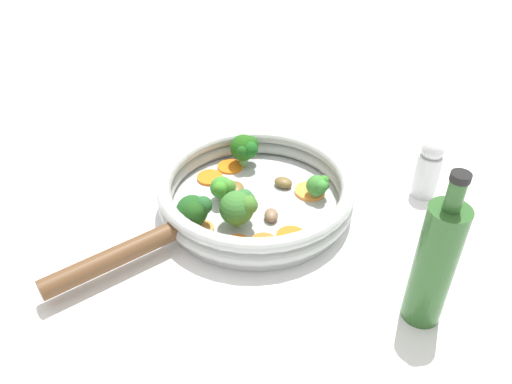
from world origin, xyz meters
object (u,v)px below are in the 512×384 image
Objects in this scene: mushroom_piece_0 at (283,182)px; salt_shaker at (428,168)px; carrot_slice_5 at (230,166)px; carrot_slice_0 at (310,191)px; broccoli_floret_0 at (194,210)px; mushroom_piece_2 at (238,201)px; mushroom_piece_1 at (236,188)px; mushroom_piece_3 at (270,216)px; broccoli_floret_4 at (240,206)px; carrot_slice_3 at (264,243)px; oil_bottle at (435,263)px; carrot_slice_6 at (291,237)px; carrot_slice_4 at (201,229)px; broccoli_floret_2 at (223,188)px; carrot_slice_1 at (210,178)px; skillet at (256,204)px; broccoli_floret_3 at (318,186)px; carrot_slice_2 at (236,247)px; broccoli_floret_1 at (245,148)px.

salt_shaker is at bearing 154.22° from mushroom_piece_0.
carrot_slice_0 is at bearing 125.22° from carrot_slice_5.
broccoli_floret_0 is 0.08m from mushroom_piece_2.
broccoli_floret_0 reaches higher than mushroom_piece_1.
mushroom_piece_3 reaches higher than carrot_slice_5.
broccoli_floret_4 reaches higher than mushroom_piece_1.
oil_bottle reaches higher than carrot_slice_3.
carrot_slice_6 is (-0.04, 0.01, 0.00)m from carrot_slice_3.
broccoli_floret_0 reaches higher than mushroom_piece_2.
carrot_slice_4 is (0.07, -0.06, 0.00)m from carrot_slice_3.
salt_shaker is (-0.17, 0.06, 0.03)m from carrot_slice_0.
carrot_slice_1 is at bearing -92.29° from broccoli_floret_2.
mushroom_piece_3 is at bearing 117.15° from mushroom_piece_2.
carrot_slice_6 is at bearing 99.39° from mushroom_piece_3.
broccoli_floret_0 is 0.07m from broccoli_floret_2.
carrot_slice_4 is 0.64× the size of broccoli_floret_4.
skillet is 6.35× the size of carrot_slice_6.
carrot_slice_6 is 0.12m from mushroom_piece_0.
salt_shaker reaches higher than carrot_slice_1.
broccoli_floret_3 reaches higher than carrot_slice_5.
carrot_slice_2 is 1.18× the size of broccoli_floret_2.
broccoli_floret_1 is 1.91× the size of mushroom_piece_0.
carrot_slice_2 and carrot_slice_3 have the same top height.
broccoli_floret_2 reaches higher than carrot_slice_5.
salt_shaker is (-0.35, 0.06, 0.00)m from broccoli_floret_0.
carrot_slice_2 is 1.12× the size of carrot_slice_6.
carrot_slice_2 is 0.32m from salt_shaker.
skillet is at bearing -71.92° from oil_bottle.
carrot_slice_2 is at bearing 26.28° from mushroom_piece_3.
carrot_slice_0 is at bearing -179.24° from broccoli_floret_0.
carrot_slice_3 is 1.10× the size of mushroom_piece_2.
skillet is at bearing 89.75° from carrot_slice_5.
carrot_slice_6 is at bearing 46.06° from carrot_slice_0.
mushroom_piece_1 is (-0.01, -0.12, 0.00)m from carrot_slice_3.
carrot_slice_4 is 0.17m from broccoli_floret_1.
carrot_slice_5 is at bearing -131.34° from broccoli_floret_0.
carrot_slice_3 is at bearing 83.38° from mushroom_piece_1.
carrot_slice_3 is 0.13m from mushroom_piece_0.
mushroom_piece_0 is 0.86× the size of mushroom_piece_2.
broccoli_floret_0 reaches higher than carrot_slice_5.
broccoli_floret_1 reaches higher than mushroom_piece_3.
oil_bottle is at bearing 99.85° from broccoli_floret_1.
mushroom_piece_0 is at bearing -167.58° from broccoli_floret_0.
carrot_slice_3 is 0.11m from broccoli_floret_2.
mushroom_piece_1 is (-0.08, -0.06, 0.00)m from carrot_slice_4.
mushroom_piece_2 is (-0.02, -0.04, -0.03)m from broccoli_floret_4.
carrot_slice_2 is 0.06m from broccoli_floret_4.
broccoli_floret_2 is at bearing -65.35° from oil_bottle.
carrot_slice_5 is (-0.10, -0.13, -0.00)m from carrot_slice_4.
carrot_slice_4 is at bearing 15.74° from mushroom_piece_0.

